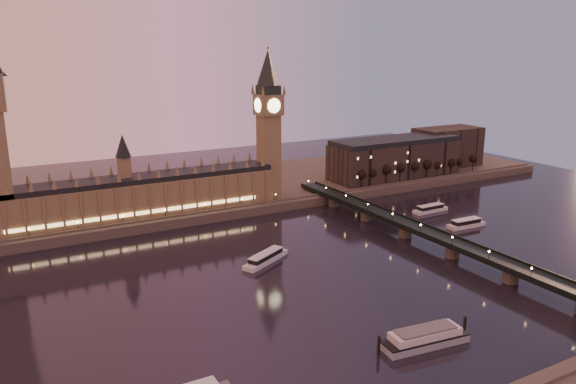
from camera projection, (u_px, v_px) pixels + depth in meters
name	position (u px, v px, depth m)	size (l,w,h in m)	color
ground	(285.00, 278.00, 273.45)	(700.00, 700.00, 0.00)	black
far_embankment	(215.00, 191.00, 426.28)	(560.00, 130.00, 6.00)	#423D35
palace_of_westminster	(136.00, 191.00, 351.28)	(180.00, 26.62, 52.00)	brown
big_ben	(269.00, 115.00, 385.12)	(17.68, 17.68, 104.00)	brown
westminster_bridge	(427.00, 237.00, 315.33)	(13.20, 260.00, 15.30)	black
city_block	(413.00, 154.00, 470.56)	(155.00, 45.00, 34.00)	black
bare_tree_0	(361.00, 175.00, 420.50)	(6.84, 6.84, 13.91)	black
bare_tree_1	(374.00, 173.00, 426.61)	(6.84, 6.84, 13.91)	black
bare_tree_2	(388.00, 171.00, 432.72)	(6.84, 6.84, 13.91)	black
bare_tree_3	(401.00, 169.00, 438.84)	(6.84, 6.84, 13.91)	black
bare_tree_4	(413.00, 168.00, 444.95)	(6.84, 6.84, 13.91)	black
bare_tree_5	(426.00, 166.00, 451.06)	(6.84, 6.84, 13.91)	black
bare_tree_6	(438.00, 164.00, 457.17)	(6.84, 6.84, 13.91)	black
bare_tree_7	(449.00, 163.00, 463.28)	(6.84, 6.84, 13.91)	black
bare_tree_8	(461.00, 161.00, 469.40)	(6.84, 6.84, 13.91)	black
bare_tree_9	(472.00, 160.00, 475.51)	(6.84, 6.84, 13.91)	black
cruise_boat_a	(266.00, 258.00, 293.66)	(31.74, 21.70, 5.18)	silver
cruise_boat_b	(430.00, 209.00, 382.95)	(26.98, 7.44, 4.95)	silver
cruise_boat_c	(466.00, 223.00, 350.66)	(26.32, 8.21, 5.21)	silver
moored_barge	(425.00, 337.00, 211.46)	(39.96, 13.61, 7.37)	#8FA3B6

